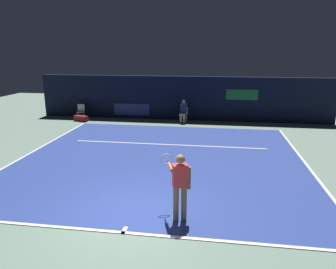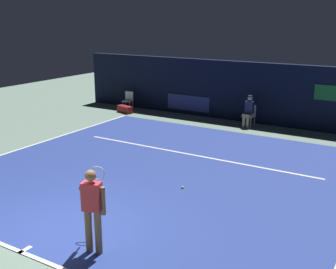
% 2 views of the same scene
% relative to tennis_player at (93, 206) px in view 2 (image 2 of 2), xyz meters
% --- Properties ---
extents(ground_plane, '(34.15, 34.15, 0.00)m').
position_rel_tennis_player_xyz_m(ground_plane, '(-1.22, 4.47, -0.99)').
color(ground_plane, slate).
extents(court_surface, '(10.94, 10.61, 0.01)m').
position_rel_tennis_player_xyz_m(court_surface, '(-1.22, 4.47, -0.98)').
color(court_surface, navy).
rests_on(court_surface, ground).
extents(line_baseline, '(10.94, 0.10, 0.01)m').
position_rel_tennis_player_xyz_m(line_baseline, '(-1.22, -0.78, -0.97)').
color(line_baseline, white).
rests_on(line_baseline, court_surface).
extents(line_sideline_right, '(0.10, 10.61, 0.01)m').
position_rel_tennis_player_xyz_m(line_sideline_right, '(-6.65, 4.47, -0.97)').
color(line_sideline_right, white).
rests_on(line_sideline_right, court_surface).
extents(line_service, '(8.53, 0.10, 0.01)m').
position_rel_tennis_player_xyz_m(line_service, '(-1.22, 6.33, -0.97)').
color(line_service, white).
rests_on(line_service, court_surface).
extents(line_centre_mark, '(0.10, 0.30, 0.01)m').
position_rel_tennis_player_xyz_m(line_centre_mark, '(-1.22, -0.68, -0.97)').
color(line_centre_mark, white).
rests_on(line_centre_mark, court_surface).
extents(back_wall, '(17.52, 0.33, 2.60)m').
position_rel_tennis_player_xyz_m(back_wall, '(-1.23, 11.76, 0.31)').
color(back_wall, black).
rests_on(back_wall, ground).
extents(tennis_player, '(0.83, 0.92, 1.73)m').
position_rel_tennis_player_xyz_m(tennis_player, '(0.00, 0.00, 0.00)').
color(tennis_player, '#8C6647').
rests_on(tennis_player, ground).
extents(line_judge_on_chair, '(0.47, 0.55, 1.32)m').
position_rel_tennis_player_xyz_m(line_judge_on_chair, '(-1.03, 10.88, -0.30)').
color(line_judge_on_chair, white).
rests_on(line_judge_on_chair, ground).
extents(courtside_chair_near, '(0.51, 0.49, 0.88)m').
position_rel_tennis_player_xyz_m(courtside_chair_near, '(-7.35, 11.03, -0.49)').
color(courtside_chair_near, white).
rests_on(courtside_chair_near, ground).
extents(tennis_ball, '(0.07, 0.07, 0.07)m').
position_rel_tennis_player_xyz_m(tennis_ball, '(-0.09, 3.66, -0.94)').
color(tennis_ball, '#CCE033').
rests_on(tennis_ball, court_surface).
extents(equipment_bag, '(0.90, 0.54, 0.32)m').
position_rel_tennis_player_xyz_m(equipment_bag, '(-7.08, 10.38, -0.83)').
color(equipment_bag, maroon).
rests_on(equipment_bag, ground).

